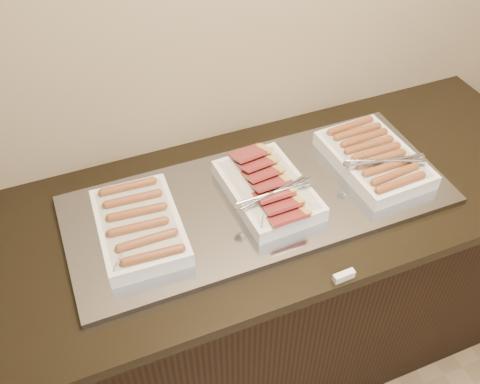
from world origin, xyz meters
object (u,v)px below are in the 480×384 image
(warming_tray, at_px, (259,200))
(dish_right, at_px, (374,158))
(counter, at_px, (264,284))
(dish_left, at_px, (139,226))
(dish_center, at_px, (268,189))

(warming_tray, height_order, dish_right, dish_right)
(warming_tray, bearing_deg, counter, 0.00)
(dish_left, bearing_deg, counter, 2.34)
(counter, relative_size, dish_center, 5.53)
(dish_right, bearing_deg, counter, 176.65)
(counter, xyz_separation_m, dish_center, (-0.00, -0.00, 0.50))
(dish_center, bearing_deg, warming_tray, 167.61)
(dish_left, relative_size, dish_right, 0.94)
(counter, xyz_separation_m, warming_tray, (-0.03, 0.00, 0.46))
(dish_left, relative_size, dish_center, 0.96)
(warming_tray, bearing_deg, dish_right, -0.52)
(dish_right, bearing_deg, dish_left, 176.94)
(dish_left, height_order, dish_right, dish_right)
(warming_tray, xyz_separation_m, dish_right, (0.41, -0.00, 0.04))
(counter, distance_m, warming_tray, 0.46)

